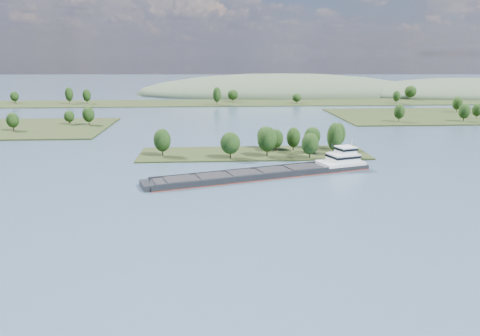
{
  "coord_description": "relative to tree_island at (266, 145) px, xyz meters",
  "views": [
    {
      "loc": [
        -18.8,
        -21.61,
        43.23
      ],
      "look_at": [
        -9.11,
        130.0,
        6.0
      ],
      "focal_mm": 35.0,
      "sensor_mm": 36.0,
      "label": 1
    }
  ],
  "objects": [
    {
      "name": "hill_west",
      "position": [
        54.52,
        321.2,
        -4.25
      ],
      "size": [
        320.0,
        160.0,
        44.0
      ],
      "primitive_type": "ellipsoid",
      "color": "#3C4F36",
      "rests_on": "ground"
    },
    {
      "name": "tree_island",
      "position": [
        0.0,
        0.0,
        0.0
      ],
      "size": [
        100.0,
        31.34,
        15.41
      ],
      "color": "black",
      "rests_on": "ground"
    },
    {
      "name": "cargo_barge",
      "position": [
        -0.23,
        -35.92,
        -2.79
      ],
      "size": [
        85.0,
        36.33,
        11.65
      ],
      "color": "black",
      "rests_on": "ground"
    },
    {
      "name": "hill_east",
      "position": [
        254.52,
        291.2,
        -4.25
      ],
      "size": [
        260.0,
        140.0,
        36.0
      ],
      "primitive_type": "ellipsoid",
      "color": "#3C4F36",
      "rests_on": "ground"
    },
    {
      "name": "back_shoreline",
      "position": [
        4.39,
        221.07,
        -3.47
      ],
      "size": [
        900.0,
        60.0,
        16.37
      ],
      "color": "black",
      "rests_on": "ground"
    },
    {
      "name": "ground",
      "position": [
        -5.48,
        -58.8,
        -4.25
      ],
      "size": [
        1800.0,
        1800.0,
        0.0
      ],
      "primitive_type": "plane",
      "color": "#3A5264",
      "rests_on": "ground"
    }
  ]
}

